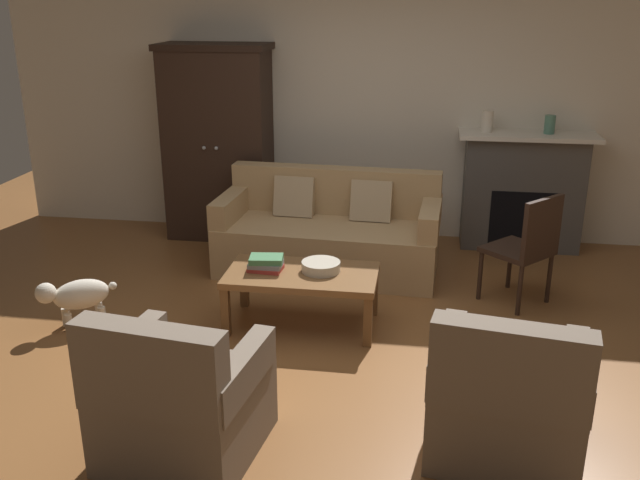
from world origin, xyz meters
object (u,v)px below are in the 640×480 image
fireplace (522,190)px  book_stack (266,263)px  armchair_near_left (180,403)px  fruit_bowl (321,266)px  mantel_vase_jade (550,125)px  couch (329,235)px  armchair_near_right (507,402)px  armoire (218,143)px  dog (77,296)px  side_chair_wooden (528,244)px  mantel_vase_cream (487,121)px  coffee_table (302,279)px

fireplace → book_stack: 2.85m
armchair_near_left → fruit_bowl: bearing=73.5°
mantel_vase_jade → armchair_near_left: 4.36m
couch → armchair_near_right: (1.29, -2.50, -0.00)m
armoire → fruit_bowl: 2.33m
fruit_bowl → armchair_near_right: bearing=-49.3°
fireplace → dog: size_ratio=2.59×
armchair_near_left → dog: bearing=133.5°
fireplace → armchair_near_left: 4.20m
armchair_near_right → fireplace: bearing=82.4°
book_stack → couch: bearing=75.0°
dog → side_chair_wooden: bearing=15.2°
fireplace → armchair_near_left: size_ratio=1.43×
book_stack → mantel_vase_cream: 2.68m
armchair_near_left → fireplace: bearing=59.4°
couch → fruit_bowl: bearing=-85.2°
couch → dog: 2.20m
armchair_near_left → armchair_near_right: (1.69, 0.27, 0.00)m
book_stack → side_chair_wooden: 2.03m
armoire → armchair_near_right: bearing=-52.5°
couch → armchair_near_right: 2.81m
fireplace → fruit_bowl: bearing=-130.2°
couch → side_chair_wooden: (1.62, -0.53, 0.19)m
fireplace → fruit_bowl: (-1.64, -1.95, -0.11)m
armchair_near_left → mantel_vase_jade: bearing=57.2°
mantel_vase_cream → side_chair_wooden: 1.55m
mantel_vase_jade → armchair_near_right: (-0.62, -3.32, -0.89)m
fireplace → side_chair_wooden: size_ratio=1.40×
fireplace → side_chair_wooden: fireplace is taller
fireplace → armchair_near_right: fireplace is taller
couch → fruit_bowl: size_ratio=6.90×
couch → coffee_table: couch is taller
coffee_table → dog: 1.66m
book_stack → mantel_vase_cream: mantel_vase_cream is taller
armoire → dog: size_ratio=3.90×
dog → couch: bearing=40.5°
armoire → book_stack: 2.17m
armchair_near_right → side_chair_wooden: bearing=80.5°
coffee_table → mantel_vase_jade: 2.90m
dog → mantel_vase_cream: bearing=36.6°
armchair_near_left → dog: armchair_near_left is taller
coffee_table → dog: (-1.63, -0.28, -0.12)m
fruit_bowl → book_stack: bearing=-173.9°
fireplace → side_chair_wooden: 1.38m
mantel_vase_jade → armoire: bearing=-178.9°
mantel_vase_jade → armchair_near_right: 3.50m
mantel_vase_cream → armchair_near_right: 3.44m
mantel_vase_jade → armchair_near_right: mantel_vase_jade is taller
dog → fireplace: bearing=33.6°
coffee_table → armchair_near_left: (-0.36, -1.62, -0.05)m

